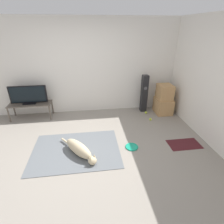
% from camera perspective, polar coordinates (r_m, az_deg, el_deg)
% --- Properties ---
extents(ground_plane, '(12.00, 12.00, 0.00)m').
position_cam_1_polar(ground_plane, '(3.60, -7.76, -13.64)').
color(ground_plane, gray).
extents(wall_back, '(8.00, 0.06, 2.55)m').
position_cam_1_polar(wall_back, '(4.98, -9.02, 14.04)').
color(wall_back, silver).
rests_on(wall_back, ground_plane).
extents(area_rug, '(1.76, 1.29, 0.01)m').
position_cam_1_polar(area_rug, '(3.74, -11.61, -12.08)').
color(area_rug, slate).
rests_on(area_rug, ground_plane).
extents(dog, '(0.73, 0.92, 0.26)m').
position_cam_1_polar(dog, '(3.53, -10.54, -11.91)').
color(dog, beige).
rests_on(dog, area_rug).
extents(frisbee, '(0.27, 0.27, 0.03)m').
position_cam_1_polar(frisbee, '(3.77, 6.46, -11.21)').
color(frisbee, '#199E7A').
rests_on(frisbee, ground_plane).
extents(cardboard_box_lower, '(0.44, 0.51, 0.44)m').
position_cam_1_polar(cardboard_box_lower, '(5.29, 16.34, 1.96)').
color(cardboard_box_lower, tan).
rests_on(cardboard_box_lower, ground_plane).
extents(cardboard_box_upper, '(0.38, 0.43, 0.41)m').
position_cam_1_polar(cardboard_box_upper, '(5.13, 16.87, 6.29)').
color(cardboard_box_upper, tan).
rests_on(cardboard_box_upper, cardboard_box_lower).
extents(floor_speaker, '(0.17, 0.18, 1.08)m').
position_cam_1_polar(floor_speaker, '(5.18, 10.45, 5.91)').
color(floor_speaker, black).
rests_on(floor_speaker, ground_plane).
extents(tv_stand, '(1.10, 0.43, 0.43)m').
position_cam_1_polar(tv_stand, '(5.22, -25.10, 2.06)').
color(tv_stand, brown).
rests_on(tv_stand, ground_plane).
extents(tv, '(0.95, 0.20, 0.49)m').
position_cam_1_polar(tv, '(5.12, -25.69, 5.02)').
color(tv, black).
rests_on(tv, tv_stand).
extents(tennis_ball_by_boxes, '(0.07, 0.07, 0.07)m').
position_cam_1_polar(tennis_ball_by_boxes, '(4.84, 12.44, -2.33)').
color(tennis_ball_by_boxes, '#C6E033').
rests_on(tennis_ball_by_boxes, ground_plane).
extents(tennis_ball_near_speaker, '(0.07, 0.07, 0.07)m').
position_cam_1_polar(tennis_ball_near_speaker, '(5.20, 11.03, -0.15)').
color(tennis_ball_near_speaker, '#C6E033').
rests_on(tennis_ball_near_speaker, ground_plane).
extents(door_mat, '(0.69, 0.40, 0.01)m').
position_cam_1_polar(door_mat, '(4.14, 22.49, -9.68)').
color(door_mat, '#47191E').
rests_on(door_mat, ground_plane).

